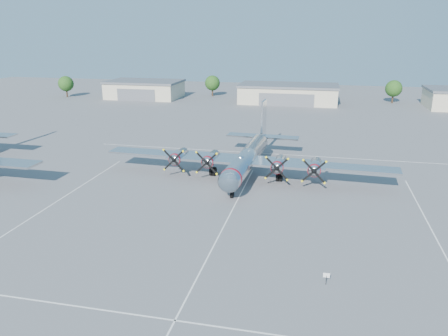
% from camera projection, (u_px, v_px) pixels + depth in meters
% --- Properties ---
extents(ground, '(260.00, 260.00, 0.00)m').
position_uv_depth(ground, '(233.00, 208.00, 52.69)').
color(ground, '#535355').
rests_on(ground, ground).
extents(parking_lines, '(60.00, 50.08, 0.01)m').
position_uv_depth(parking_lines, '(231.00, 213.00, 51.06)').
color(parking_lines, silver).
rests_on(parking_lines, ground).
extents(hangar_west, '(22.60, 14.60, 5.40)m').
position_uv_depth(hangar_west, '(145.00, 89.00, 137.46)').
color(hangar_west, '#BAB194').
rests_on(hangar_west, ground).
extents(hangar_center, '(28.60, 14.60, 5.40)m').
position_uv_depth(hangar_center, '(288.00, 93.00, 128.15)').
color(hangar_center, '#BAB194').
rests_on(hangar_center, ground).
extents(tree_far_west, '(4.80, 4.80, 6.64)m').
position_uv_depth(tree_far_west, '(66.00, 84.00, 138.49)').
color(tree_far_west, '#382619').
rests_on(tree_far_west, ground).
extents(tree_west, '(4.80, 4.80, 6.64)m').
position_uv_depth(tree_west, '(212.00, 83.00, 140.35)').
color(tree_west, '#382619').
rests_on(tree_west, ground).
extents(tree_east, '(4.80, 4.80, 6.64)m').
position_uv_depth(tree_east, '(394.00, 89.00, 127.11)').
color(tree_east, '#382619').
rests_on(tree_east, ground).
extents(main_bomber_b29, '(42.90, 30.34, 9.22)m').
position_uv_depth(main_bomber_b29, '(248.00, 175.00, 64.77)').
color(main_bomber_b29, silver).
rests_on(main_bomber_b29, ground).
extents(info_placard, '(0.57, 0.06, 1.08)m').
position_uv_depth(info_placard, '(326.00, 277.00, 36.56)').
color(info_placard, black).
rests_on(info_placard, ground).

